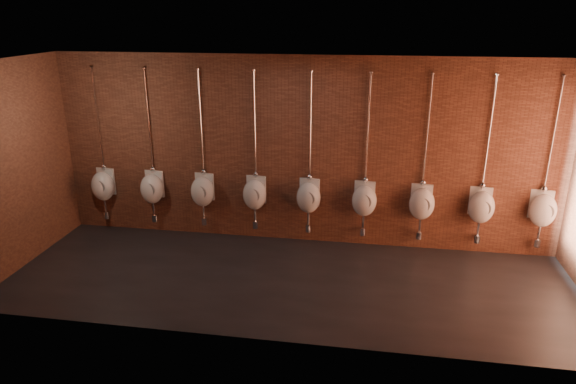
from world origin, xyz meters
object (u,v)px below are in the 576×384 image
urinal_0 (103,185)px  urinal_1 (152,188)px  urinal_3 (255,193)px  urinal_4 (309,196)px  urinal_7 (481,206)px  urinal_2 (203,190)px  urinal_5 (364,199)px  urinal_6 (422,203)px  urinal_8 (543,209)px

urinal_0 → urinal_1: 0.94m
urinal_1 → urinal_3: size_ratio=1.00×
urinal_0 → urinal_4: bearing=0.0°
urinal_7 → urinal_3: bearing=180.0°
urinal_2 → urinal_5: 2.81m
urinal_0 → urinal_4: 3.74m
urinal_5 → urinal_2: bearing=180.0°
urinal_2 → urinal_5: (2.81, 0.00, 0.00)m
urinal_0 → urinal_5: 4.68m
urinal_6 → urinal_8: 1.87m
urinal_3 → urinal_7: size_ratio=1.00×
urinal_8 → urinal_3: bearing=180.0°
urinal_4 → urinal_8: same height
urinal_4 → urinal_5: size_ratio=1.00×
urinal_0 → urinal_1: (0.94, 0.00, 0.00)m
urinal_1 → urinal_3: same height
urinal_0 → urinal_8: same height
urinal_3 → urinal_5: (1.87, 0.00, 0.00)m
urinal_0 → urinal_2: (1.87, 0.00, 0.00)m
urinal_1 → urinal_8: size_ratio=1.00×
urinal_7 → urinal_1: bearing=180.0°
urinal_1 → urinal_3: bearing=0.0°
urinal_2 → urinal_6: 3.74m
urinal_3 → urinal_4: same height
urinal_2 → urinal_6: (3.74, 0.00, 0.00)m
urinal_3 → urinal_6: same height
urinal_1 → urinal_7: same height
urinal_5 → urinal_7: 1.87m
urinal_6 → urinal_4: bearing=180.0°
urinal_0 → urinal_5: (4.68, 0.00, 0.00)m
urinal_0 → urinal_1: bearing=0.0°
urinal_4 → urinal_2: bearing=180.0°
urinal_3 → urinal_8: same height
urinal_4 → urinal_1: bearing=180.0°
urinal_7 → urinal_0: bearing=180.0°
urinal_5 → urinal_8: same height
urinal_6 → urinal_7: bearing=0.0°
urinal_1 → urinal_7: bearing=0.0°
urinal_7 → urinal_8: (0.94, 0.00, 0.00)m
urinal_7 → urinal_8: bearing=0.0°
urinal_1 → urinal_6: 4.68m
urinal_1 → urinal_4: size_ratio=1.00×
urinal_5 → urinal_3: bearing=180.0°
urinal_6 → urinal_3: bearing=180.0°
urinal_3 → urinal_6: (2.81, 0.00, 0.00)m
urinal_4 → urinal_3: bearing=180.0°
urinal_1 → urinal_2: same height
urinal_5 → urinal_8: size_ratio=1.00×
urinal_0 → urinal_7: same height
urinal_0 → urinal_3: 2.81m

